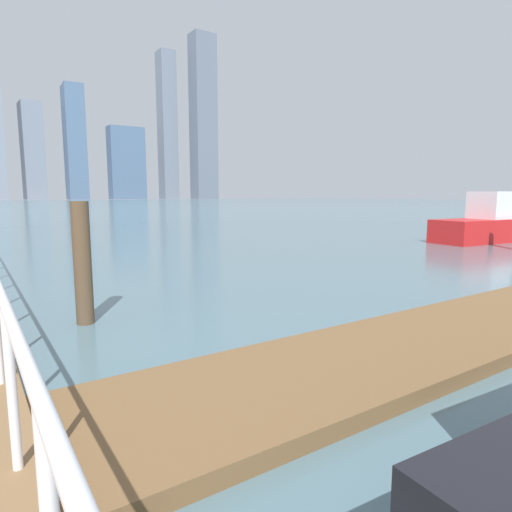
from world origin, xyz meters
TOP-DOWN VIEW (x-y plane):
  - ground_plane at (0.00, 20.00)m, footprint 300.00×300.00m
  - dock_piling_0 at (-1.80, 11.15)m, footprint 0.28×0.28m
  - moored_boat_2 at (16.41, 14.23)m, footprint 6.53×2.37m
  - skyline_tower_3 at (19.63, 191.06)m, footprint 7.46×10.69m
  - skyline_tower_4 at (33.17, 182.41)m, footprint 7.36×11.47m
  - skyline_tower_5 at (53.22, 184.53)m, footprint 13.98×6.95m
  - skyline_tower_6 at (72.67, 187.86)m, footprint 6.69×8.05m
  - skyline_tower_7 at (84.23, 176.15)m, footprint 9.79×8.07m

SIDE VIEW (x-z plane):
  - ground_plane at x=0.00m, z-range 0.00..0.00m
  - moored_boat_2 at x=16.41m, z-range -0.29..1.91m
  - dock_piling_0 at x=-1.80m, z-range 0.00..1.98m
  - skyline_tower_5 at x=53.22m, z-range 0.00..28.92m
  - skyline_tower_3 at x=19.63m, z-range 0.00..35.96m
  - skyline_tower_4 at x=33.17m, z-range 0.00..42.13m
  - skyline_tower_6 at x=72.67m, z-range 0.00..62.14m
  - skyline_tower_7 at x=84.23m, z-range 0.00..67.89m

